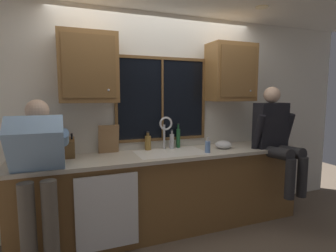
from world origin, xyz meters
The scene contains 24 objects.
back_wall centered at (0.00, 0.06, 1.27)m, with size 5.70×0.12×2.55m, color silver.
ceiling_downlight_right centered at (0.99, -0.60, 2.54)m, with size 0.14×0.14×0.01m, color #FFEAB2.
window_glass centered at (0.03, -0.01, 1.52)m, with size 1.10×0.02×0.95m, color black.
window_frame_top centered at (0.03, -0.02, 2.02)m, with size 1.17×0.02×0.04m, color brown.
window_frame_bottom centered at (0.03, -0.02, 1.03)m, with size 1.17×0.02×0.04m, color brown.
window_frame_left centered at (-0.54, -0.02, 1.52)m, with size 0.04×0.02×0.95m, color brown.
window_frame_right centered at (0.60, -0.02, 1.52)m, with size 0.04×0.02×0.95m, color brown.
window_mullion_center centered at (0.03, -0.02, 1.52)m, with size 0.02×0.02×0.95m, color brown.
lower_cabinet_run centered at (0.00, -0.29, 0.44)m, with size 3.30×0.58×0.88m, color brown.
countertop centered at (0.00, -0.31, 0.90)m, with size 3.36×0.62×0.04m, color beige.
dishwasher_front centered at (-0.75, -0.61, 0.46)m, with size 0.60×0.02×0.74m, color white.
upper_cabinet_left centered at (-0.85, -0.17, 1.86)m, with size 0.59×0.36×0.72m.
upper_cabinet_right centered at (0.90, -0.17, 1.86)m, with size 0.59×0.36×0.72m.
sink centered at (0.03, -0.30, 0.82)m, with size 0.80×0.46×0.21m.
faucet centered at (0.04, -0.12, 1.17)m, with size 0.18×0.09×0.40m.
person_standing centered at (-1.33, -0.60, 0.95)m, with size 0.53×0.70×1.54m.
person_sitting_on_counter centered at (1.31, -0.57, 1.10)m, with size 0.54×0.60×1.26m.
knife_block centered at (-1.07, -0.19, 1.03)m, with size 0.12×0.18×0.32m.
cutting_board centered at (-0.64, -0.08, 1.08)m, with size 0.23×0.02×0.33m, color #997047.
mixing_bowl centered at (0.72, -0.32, 0.97)m, with size 0.20×0.20×0.10m, color silver.
soap_dispenser centered at (0.42, -0.46, 0.99)m, with size 0.06×0.07×0.19m.
bottle_green_glass centered at (0.22, -0.07, 1.05)m, with size 0.05×0.05×0.31m.
bottle_tall_clear centered at (-0.18, -0.07, 1.01)m, with size 0.07×0.07×0.22m.
bottle_amber_small centered at (0.11, -0.12, 1.02)m, with size 0.05×0.05×0.24m.
Camera 1 is at (-1.09, -3.11, 1.59)m, focal length 28.60 mm.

